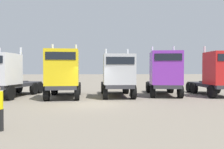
# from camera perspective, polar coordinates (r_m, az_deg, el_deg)

# --- Properties ---
(ground) EXTENTS (200.00, 200.00, 0.00)m
(ground) POSITION_cam_1_polar(r_m,az_deg,el_deg) (14.13, -5.30, -7.99)
(ground) COLOR gray
(semi_truck_white) EXTENTS (3.65, 6.51, 4.14)m
(semi_truck_white) POSITION_cam_1_polar(r_m,az_deg,el_deg) (18.93, -27.02, -0.14)
(semi_truck_white) COLOR #333338
(semi_truck_white) RESTS_ON ground
(semi_truck_yellow) EXTENTS (2.80, 6.07, 4.39)m
(semi_truck_yellow) POSITION_cam_1_polar(r_m,az_deg,el_deg) (16.98, -13.09, 0.29)
(semi_truck_yellow) COLOR #333338
(semi_truck_yellow) RESTS_ON ground
(semi_truck_silver) EXTENTS (2.58, 6.16, 4.09)m
(semi_truck_silver) POSITION_cam_1_polar(r_m,az_deg,el_deg) (17.39, 1.56, -0.11)
(semi_truck_silver) COLOR #333338
(semi_truck_silver) RESTS_ON ground
(semi_truck_purple) EXTENTS (3.54, 6.54, 4.40)m
(semi_truck_purple) POSITION_cam_1_polar(r_m,az_deg,el_deg) (18.62, 14.03, 0.34)
(semi_truck_purple) COLOR #333338
(semi_truck_purple) RESTS_ON ground
(semi_truck_red) EXTENTS (2.80, 5.82, 4.36)m
(semi_truck_red) POSITION_cam_1_polar(r_m,az_deg,el_deg) (19.96, 27.09, 0.15)
(semi_truck_red) COLOR #333338
(semi_truck_red) RESTS_ON ground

